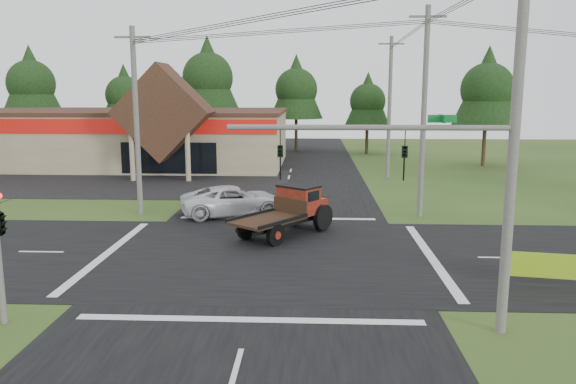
{
  "coord_description": "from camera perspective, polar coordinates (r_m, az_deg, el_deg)",
  "views": [
    {
      "loc": [
        1.91,
        -23.32,
        7.02
      ],
      "look_at": [
        0.75,
        3.24,
        2.2
      ],
      "focal_mm": 35.0,
      "sensor_mm": 36.0,
      "label": 1
    }
  ],
  "objects": [
    {
      "name": "tree_row_a",
      "position": [
        70.91,
        -24.65,
        10.19
      ],
      "size": [
        6.72,
        6.72,
        12.12
      ],
      "color": "#332316",
      "rests_on": "ground"
    },
    {
      "name": "utility_pole_nw",
      "position": [
        32.89,
        -15.15,
        7.08
      ],
      "size": [
        2.0,
        0.3,
        10.5
      ],
      "color": "#595651",
      "rests_on": "ground"
    },
    {
      "name": "roadside_banner",
      "position": [
        22.58,
        25.64,
        -7.16
      ],
      "size": [
        3.77,
        0.75,
        1.3
      ],
      "primitive_type": null,
      "rotation": [
        0.0,
        0.0,
        -0.17
      ],
      "color": "#85B017",
      "rests_on": "ground"
    },
    {
      "name": "antique_flatbed_truck",
      "position": [
        27.33,
        -0.44,
        -2.02
      ],
      "size": [
        5.23,
        5.89,
        2.4
      ],
      "primitive_type": null,
      "rotation": [
        0.0,
        0.0,
        -0.65
      ],
      "color": "#55120C",
      "rests_on": "ground"
    },
    {
      "name": "tree_row_b",
      "position": [
        68.89,
        -16.27,
        9.61
      ],
      "size": [
        5.6,
        5.6,
        10.1
      ],
      "color": "#332316",
      "rests_on": "ground"
    },
    {
      "name": "tree_row_c",
      "position": [
        65.43,
        -8.15,
        11.67
      ],
      "size": [
        7.28,
        7.28,
        13.13
      ],
      "color": "#332316",
      "rests_on": "ground"
    },
    {
      "name": "road_ew",
      "position": [
        24.42,
        -2.1,
        -6.41
      ],
      "size": [
        120.0,
        12.0,
        0.02
      ],
      "primitive_type": "cube",
      "color": "black",
      "rests_on": "ground"
    },
    {
      "name": "cvs_building",
      "position": [
        55.9,
        -15.95,
        5.53
      ],
      "size": [
        30.4,
        18.2,
        9.19
      ],
      "color": "gray",
      "rests_on": "ground"
    },
    {
      "name": "tree_side_ne",
      "position": [
        55.69,
        19.61,
        10.06
      ],
      "size": [
        6.16,
        6.16,
        11.11
      ],
      "color": "#332316",
      "rests_on": "ground"
    },
    {
      "name": "tree_row_d",
      "position": [
        65.34,
        0.85,
        10.59
      ],
      "size": [
        6.16,
        6.16,
        11.11
      ],
      "color": "#332316",
      "rests_on": "ground"
    },
    {
      "name": "utility_pole_ne",
      "position": [
        31.92,
        13.64,
        7.96
      ],
      "size": [
        2.0,
        0.3,
        11.5
      ],
      "color": "#595651",
      "rests_on": "ground"
    },
    {
      "name": "traffic_signal_mast",
      "position": [
        16.5,
        16.18,
        0.81
      ],
      "size": [
        8.12,
        0.24,
        7.0
      ],
      "color": "#595651",
      "rests_on": "ground"
    },
    {
      "name": "tree_row_e",
      "position": [
        63.61,
        8.11,
        9.29
      ],
      "size": [
        5.04,
        5.04,
        9.09
      ],
      "color": "#332316",
      "rests_on": "ground"
    },
    {
      "name": "road_ns",
      "position": [
        24.42,
        -2.1,
        -6.41
      ],
      "size": [
        12.0,
        120.0,
        0.02
      ],
      "primitive_type": "cube",
      "color": "black",
      "rests_on": "ground"
    },
    {
      "name": "utility_pole_n",
      "position": [
        45.74,
        10.27,
        8.51
      ],
      "size": [
        2.0,
        0.3,
        11.2
      ],
      "color": "#595651",
      "rests_on": "ground"
    },
    {
      "name": "ground",
      "position": [
        24.42,
        -2.1,
        -6.43
      ],
      "size": [
        120.0,
        120.0,
        0.0
      ],
      "primitive_type": "plane",
      "color": "#2B4C1B",
      "rests_on": "ground"
    },
    {
      "name": "parking_apron",
      "position": [
        45.75,
        -17.88,
        0.97
      ],
      "size": [
        28.0,
        14.0,
        0.02
      ],
      "primitive_type": "cube",
      "color": "black",
      "rests_on": "ground"
    },
    {
      "name": "white_pickup",
      "position": [
        32.12,
        -5.5,
        -0.87
      ],
      "size": [
        6.58,
        4.53,
        1.67
      ],
      "primitive_type": "imported",
      "rotation": [
        0.0,
        0.0,
        1.89
      ],
      "color": "silver",
      "rests_on": "ground"
    },
    {
      "name": "utility_pole_nr",
      "position": [
        16.83,
        21.97,
        4.82
      ],
      "size": [
        2.0,
        0.3,
        11.0
      ],
      "color": "#595651",
      "rests_on": "ground"
    }
  ]
}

